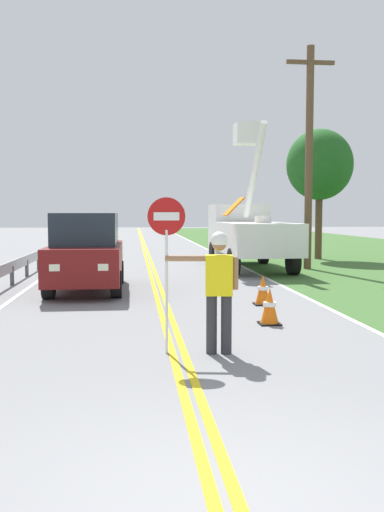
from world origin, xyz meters
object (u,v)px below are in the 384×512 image
at_px(utility_bucket_truck, 248,231).
at_px(flagger_worker, 218,284).
at_px(traffic_cone_mid, 263,290).
at_px(stop_sign_paddle, 166,239).
at_px(utility_pole_near, 309,154).
at_px(oncoming_suv_nearest, 87,252).
at_px(roadside_tree_verge, 320,165).
at_px(traffic_cone_lead, 270,307).

bearing_deg(utility_bucket_truck, flagger_worker, -103.48).
distance_m(flagger_worker, traffic_cone_mid, 4.70).
distance_m(stop_sign_paddle, utility_bucket_truck, 13.39).
height_order(utility_pole_near, traffic_cone_mid, utility_pole_near).
bearing_deg(oncoming_suv_nearest, flagger_worker, -70.67).
relative_size(traffic_cone_mid, roadside_tree_verge, 0.12).
relative_size(utility_pole_near, traffic_cone_lead, 11.76).
xyz_separation_m(oncoming_suv_nearest, utility_pole_near, (7.78, 5.19, 3.24)).
xyz_separation_m(stop_sign_paddle, utility_bucket_truck, (3.86, 12.81, -0.29)).
relative_size(oncoming_suv_nearest, traffic_cone_mid, 6.59).
relative_size(stop_sign_paddle, utility_pole_near, 0.28).
distance_m(utility_bucket_truck, roadside_tree_verge, 6.31).
distance_m(oncoming_suv_nearest, roadside_tree_verge, 14.04).
relative_size(flagger_worker, utility_pole_near, 0.22).
bearing_deg(oncoming_suv_nearest, traffic_cone_lead, -53.05).
bearing_deg(oncoming_suv_nearest, utility_bucket_truck, 45.78).
distance_m(flagger_worker, stop_sign_paddle, 1.02).
bearing_deg(utility_pole_near, traffic_cone_lead, -111.18).
bearing_deg(roadside_tree_verge, utility_pole_near, -113.28).
relative_size(utility_pole_near, traffic_cone_mid, 11.76).
bearing_deg(flagger_worker, traffic_cone_lead, 58.22).
bearing_deg(roadside_tree_verge, traffic_cone_lead, -111.82).
bearing_deg(oncoming_suv_nearest, traffic_cone_mid, -33.94).
height_order(stop_sign_paddle, traffic_cone_mid, stop_sign_paddle).
bearing_deg(utility_pole_near, roadside_tree_verge, 66.72).
bearing_deg(utility_pole_near, stop_sign_paddle, -116.24).
distance_m(traffic_cone_lead, roadside_tree_verge, 16.32).
xyz_separation_m(flagger_worker, utility_pole_near, (5.27, 12.35, 3.25)).
xyz_separation_m(stop_sign_paddle, utility_pole_near, (6.03, 12.24, 2.59)).
bearing_deg(flagger_worker, traffic_cone_mid, 68.70).
relative_size(traffic_cone_lead, roadside_tree_verge, 0.12).
bearing_deg(traffic_cone_lead, stop_sign_paddle, -136.04).
bearing_deg(utility_pole_near, utility_bucket_truck, 165.26).
xyz_separation_m(flagger_worker, oncoming_suv_nearest, (-2.51, 7.16, 0.01)).
relative_size(stop_sign_paddle, roadside_tree_verge, 0.39).
relative_size(oncoming_suv_nearest, traffic_cone_lead, 6.59).
bearing_deg(oncoming_suv_nearest, utility_pole_near, 33.70).
xyz_separation_m(oncoming_suv_nearest, traffic_cone_mid, (4.20, -2.83, -0.72)).
height_order(utility_bucket_truck, traffic_cone_mid, utility_bucket_truck).
relative_size(stop_sign_paddle, oncoming_suv_nearest, 0.50).
bearing_deg(traffic_cone_mid, flagger_worker, -111.30).
xyz_separation_m(traffic_cone_lead, roadside_tree_verge, (5.89, 14.70, 3.93)).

